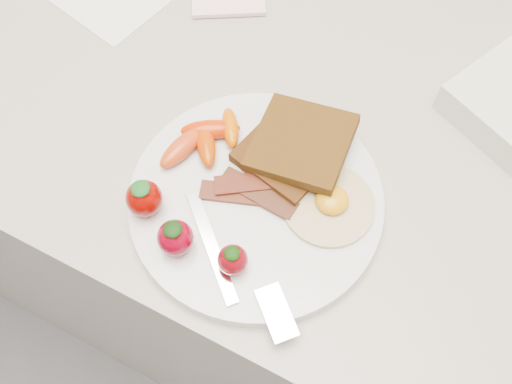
% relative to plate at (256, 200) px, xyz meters
% --- Properties ---
extents(counter, '(2.00, 0.60, 0.90)m').
position_rel_plate_xyz_m(counter, '(-0.02, 0.15, -0.46)').
color(counter, gray).
rests_on(counter, ground).
extents(plate, '(0.27, 0.27, 0.02)m').
position_rel_plate_xyz_m(plate, '(0.00, 0.00, 0.00)').
color(plate, silver).
rests_on(plate, counter).
extents(toast_lower, '(0.11, 0.11, 0.01)m').
position_rel_plate_xyz_m(toast_lower, '(0.01, 0.06, 0.02)').
color(toast_lower, black).
rests_on(toast_lower, plate).
extents(toast_upper, '(0.11, 0.11, 0.02)m').
position_rel_plate_xyz_m(toast_upper, '(0.02, 0.07, 0.03)').
color(toast_upper, black).
rests_on(toast_upper, toast_lower).
extents(fried_egg, '(0.11, 0.11, 0.02)m').
position_rel_plate_xyz_m(fried_egg, '(0.07, 0.02, 0.01)').
color(fried_egg, beige).
rests_on(fried_egg, plate).
extents(bacon_strips, '(0.11, 0.08, 0.01)m').
position_rel_plate_xyz_m(bacon_strips, '(-0.01, 0.00, 0.01)').
color(bacon_strips, black).
rests_on(bacon_strips, plate).
extents(baby_carrots, '(0.08, 0.11, 0.02)m').
position_rel_plate_xyz_m(baby_carrots, '(-0.08, 0.03, 0.02)').
color(baby_carrots, '#BD2800').
rests_on(baby_carrots, plate).
extents(strawberries, '(0.14, 0.06, 0.05)m').
position_rel_plate_xyz_m(strawberries, '(-0.05, -0.07, 0.03)').
color(strawberries, '#720400').
rests_on(strawberries, plate).
extents(fork, '(0.17, 0.11, 0.00)m').
position_rel_plate_xyz_m(fork, '(0.03, -0.08, 0.01)').
color(fork, silver).
rests_on(fork, plate).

